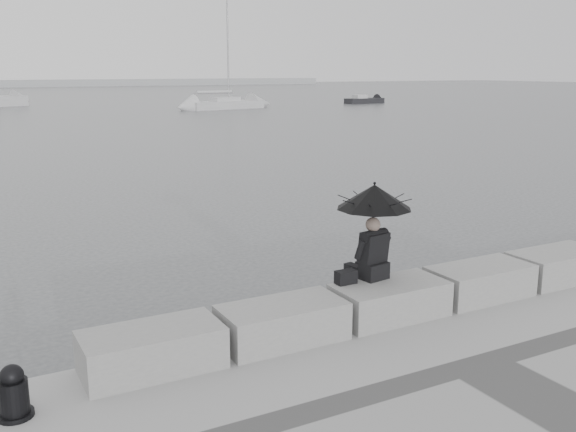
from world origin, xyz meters
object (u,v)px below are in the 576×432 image
mooring_bollard (14,396)px  sailboat_right (225,104)px  seated_person (374,211)px  small_motorboat (364,101)px

mooring_bollard → sailboat_right: (25.45, 54.75, -0.22)m
mooring_bollard → seated_person: bearing=8.0°
seated_person → mooring_bollard: (-4.83, -0.68, -1.24)m
seated_person → sailboat_right: size_ratio=0.11×
mooring_bollard → sailboat_right: 60.37m
seated_person → mooring_bollard: size_ratio=2.45×
seated_person → mooring_bollard: bearing=178.9°
mooring_bollard → small_motorboat: 72.73m
seated_person → sailboat_right: (20.61, 54.07, -1.46)m
mooring_bollard → small_motorboat: bearing=52.2°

